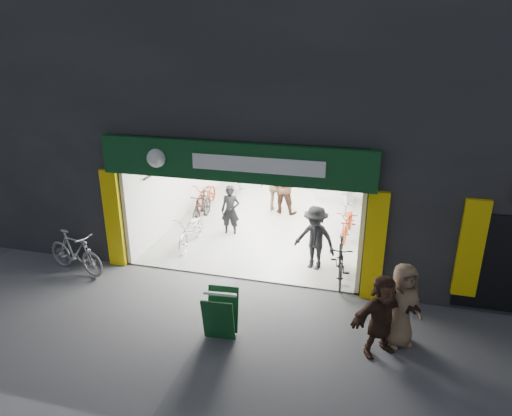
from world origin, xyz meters
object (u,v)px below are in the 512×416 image
at_px(pedestrian_near, 402,305).
at_px(sandwich_board, 221,313).
at_px(bike_left_front, 192,230).
at_px(parked_bike, 75,252).
at_px(bike_right_front, 341,261).

xyz_separation_m(pedestrian_near, sandwich_board, (-3.43, -0.68, -0.33)).
bearing_deg(bike_left_front, parked_bike, -136.50).
distance_m(bike_left_front, bike_right_front, 4.40).
relative_size(bike_left_front, bike_right_front, 1.04).
height_order(bike_left_front, pedestrian_near, pedestrian_near).
relative_size(bike_left_front, sandwich_board, 1.90).
height_order(pedestrian_near, sandwich_board, pedestrian_near).
relative_size(bike_right_front, sandwich_board, 1.82).
bearing_deg(parked_bike, bike_left_front, -30.81).
height_order(bike_left_front, bike_right_front, bike_right_front).
distance_m(bike_right_front, sandwich_board, 3.58).
bearing_deg(bike_right_front, parked_bike, -173.83).
relative_size(bike_left_front, parked_bike, 0.99).
xyz_separation_m(bike_right_front, pedestrian_near, (1.33, -2.22, 0.33)).
distance_m(bike_left_front, pedestrian_near, 6.46).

